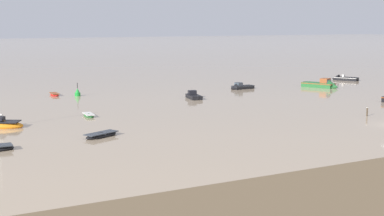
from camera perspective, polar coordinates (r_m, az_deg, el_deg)
The scene contains 9 objects.
motorboat_moored_2 at distance 104.32m, azimuth 13.25°, elevation 2.25°, with size 4.85×7.07×2.55m.
motorboat_moored_3 at distance 118.90m, azimuth 15.09°, elevation 2.87°, with size 4.10×5.62×1.84m.
motorboat_moored_4 at distance 99.58m, azimuth 4.87°, elevation 2.09°, with size 4.84×2.05×1.79m.
rowboat_moored_1 at distance 58.27m, azimuth -9.23°, elevation -2.76°, with size 4.24×2.89×0.64m.
rowboat_moored_2 at distance 71.32m, azimuth -10.48°, elevation -0.74°, with size 1.34×3.20×0.49m.
rowboat_moored_3 at distance 93.23m, azimuth -13.83°, elevation 1.34°, with size 1.33×3.44×0.54m.
motorboat_moored_5 at distance 87.35m, azimuth 0.06°, elevation 1.20°, with size 2.53×4.86×1.76m.
channel_buoy at distance 91.65m, azimuth -11.58°, elevation 1.50°, with size 0.90×0.90×2.30m.
mooring_post_left at distance 73.72m, azimuth 17.41°, elevation -0.35°, with size 0.22×0.22×1.27m.
Camera 1 is at (-50.52, -44.15, 11.57)m, focal length 52.37 mm.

